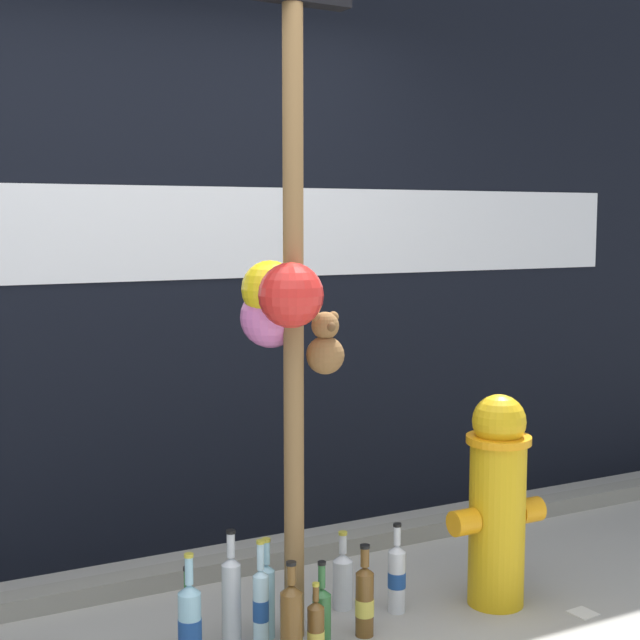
# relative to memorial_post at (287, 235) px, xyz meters

# --- Properties ---
(building_wall) EXTENTS (10.00, 0.21, 3.45)m
(building_wall) POSITION_rel_memorial_post_xyz_m (-0.19, 1.12, 0.24)
(building_wall) COLOR black
(building_wall) RESTS_ON ground_plane
(curb_strip) EXTENTS (8.00, 0.12, 0.08)m
(curb_strip) POSITION_rel_memorial_post_xyz_m (-0.19, 0.65, -1.45)
(curb_strip) COLOR gray
(curb_strip) RESTS_ON ground_plane
(memorial_post) EXTENTS (0.44, 0.43, 2.65)m
(memorial_post) POSITION_rel_memorial_post_xyz_m (0.00, 0.00, 0.00)
(memorial_post) COLOR olive
(memorial_post) RESTS_ON ground_plane
(fire_hydrant) EXTENTS (0.43, 0.26, 0.86)m
(fire_hydrant) POSITION_rel_memorial_post_xyz_m (0.86, -0.13, -1.06)
(fire_hydrant) COLOR gold
(fire_hydrant) RESTS_ON ground_plane
(bottle_0) EXTENTS (0.07, 0.07, 0.32)m
(bottle_0) POSITION_rel_memorial_post_xyz_m (0.06, -0.15, -1.36)
(bottle_0) COLOR #337038
(bottle_0) RESTS_ON ground_plane
(bottle_1) EXTENTS (0.06, 0.06, 0.31)m
(bottle_1) POSITION_rel_memorial_post_xyz_m (-0.37, 0.04, -1.36)
(bottle_1) COLOR #337038
(bottle_1) RESTS_ON ground_plane
(bottle_2) EXTENTS (0.06, 0.06, 0.28)m
(bottle_2) POSITION_rel_memorial_post_xyz_m (0.00, -0.22, -1.38)
(bottle_2) COLOR brown
(bottle_2) RESTS_ON ground_plane
(bottle_3) EXTENTS (0.07, 0.07, 0.35)m
(bottle_3) POSITION_rel_memorial_post_xyz_m (0.25, -0.14, -1.35)
(bottle_3) COLOR brown
(bottle_3) RESTS_ON ground_plane
(bottle_4) EXTENTS (0.08, 0.08, 0.38)m
(bottle_4) POSITION_rel_memorial_post_xyz_m (-0.10, -0.23, -1.33)
(bottle_4) COLOR brown
(bottle_4) RESTS_ON ground_plane
(bottle_5) EXTENTS (0.07, 0.07, 0.43)m
(bottle_5) POSITION_rel_memorial_post_xyz_m (-0.21, 0.03, -1.31)
(bottle_5) COLOR silver
(bottle_5) RESTS_ON ground_plane
(bottle_6) EXTENTS (0.08, 0.08, 0.31)m
(bottle_6) POSITION_rel_memorial_post_xyz_m (0.29, 0.11, -1.37)
(bottle_6) COLOR silver
(bottle_6) RESTS_ON ground_plane
(bottle_7) EXTENTS (0.06, 0.06, 0.40)m
(bottle_7) POSITION_rel_memorial_post_xyz_m (-0.14, -0.06, -1.33)
(bottle_7) COLOR #B2DBEA
(bottle_7) RESTS_ON ground_plane
(bottle_8) EXTENTS (0.06, 0.06, 0.38)m
(bottle_8) POSITION_rel_memorial_post_xyz_m (-0.08, 0.02, -1.33)
(bottle_8) COLOR #93CCE0
(bottle_8) RESTS_ON ground_plane
(bottle_9) EXTENTS (0.08, 0.08, 0.41)m
(bottle_9) POSITION_rel_memorial_post_xyz_m (-0.41, -0.08, -1.33)
(bottle_9) COLOR #93CCE0
(bottle_9) RESTS_ON ground_plane
(bottle_10) EXTENTS (0.07, 0.07, 0.36)m
(bottle_10) POSITION_rel_memorial_post_xyz_m (0.47, -0.02, -1.34)
(bottle_10) COLOR silver
(bottle_10) RESTS_ON ground_plane
(litter_2) EXTENTS (0.10, 0.10, 0.01)m
(litter_2) POSITION_rel_memorial_post_xyz_m (1.11, -0.37, -1.48)
(litter_2) COLOR silver
(litter_2) RESTS_ON ground_plane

